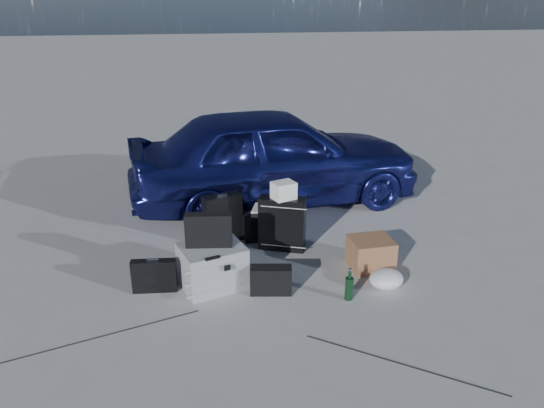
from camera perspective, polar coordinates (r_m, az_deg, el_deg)
The scene contains 15 objects.
ground at distance 5.18m, azimuth -0.60°, elevation -9.44°, with size 60.00×60.00×0.00m, color #ADAEA9.
car at distance 7.06m, azimuth 0.25°, elevation 5.23°, with size 1.53×3.81×1.30m, color navy.
pelican_case at distance 5.22m, azimuth -6.44°, elevation -6.63°, with size 0.59×0.48×0.43m, color #AEB1B3.
laptop_bag at distance 5.06m, azimuth -6.84°, elevation -2.82°, with size 0.44×0.11×0.33m, color black.
briefcase at distance 5.24m, azimuth -12.56°, elevation -7.55°, with size 0.42×0.09×0.33m, color black.
suitcase_left at distance 6.05m, azimuth -5.33°, elevation -1.57°, with size 0.44×0.16×0.57m, color black.
suitcase_right at distance 5.85m, azimuth 1.09°, elevation -2.12°, with size 0.51×0.18×0.61m, color black.
white_carton at distance 5.69m, azimuth 1.26°, elevation 1.47°, with size 0.23×0.19×0.19m, color white.
duffel_bag at distance 6.19m, azimuth -0.37°, elevation -2.26°, with size 0.60×0.26×0.30m, color black.
flat_box_white at distance 6.11m, azimuth -0.26°, elevation -0.72°, with size 0.38×0.29×0.07m, color white.
flat_box_black at distance 6.10m, azimuth -0.15°, elevation -0.12°, with size 0.26×0.18×0.06m, color black.
cardboard_box at distance 5.63m, azimuth 10.57°, elevation -5.22°, with size 0.43×0.37×0.32m, color #996543.
plastic_bag at distance 5.32m, azimuth 12.19°, elevation -7.89°, with size 0.34×0.29×0.19m, color white.
messenger_bag at distance 5.10m, azimuth -0.13°, elevation -8.19°, with size 0.39×0.15×0.28m, color black.
green_bottle at distance 5.05m, azimuth 8.31°, elevation -8.59°, with size 0.08×0.08×0.31m, color black.
Camera 1 is at (-0.59, -4.36, 2.74)m, focal length 35.00 mm.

